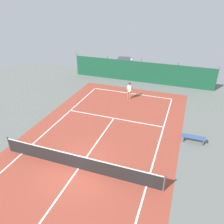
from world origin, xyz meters
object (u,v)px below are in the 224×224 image
Objects in this scene: parked_car at (124,65)px; tennis_net at (78,162)px; tennis_ball_near_player at (158,141)px; tennis_player at (129,90)px; courtside_bench at (193,138)px.

tennis_net is at bearing 91.52° from parked_car.
tennis_player is at bearing 122.08° from tennis_ball_near_player.
parked_car reaches higher than courtside_bench.
courtside_bench is (6.20, -5.48, -0.59)m from tennis_player.
courtside_bench is (9.35, -13.83, -0.46)m from parked_car.
tennis_player reaches higher than courtside_bench.
tennis_net is 6.17× the size of tennis_player.
parked_car is (-3.16, 8.35, -0.12)m from tennis_player.
tennis_ball_near_player is at bearing 47.51° from tennis_net.
parked_car reaches higher than tennis_ball_near_player.
parked_car is at bearing 99.14° from tennis_net.
tennis_player is 8.29m from courtside_bench.
courtside_bench is at bearing 38.88° from tennis_net.
tennis_net is 153.33× the size of tennis_ball_near_player.
tennis_net is 5.94m from tennis_ball_near_player.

